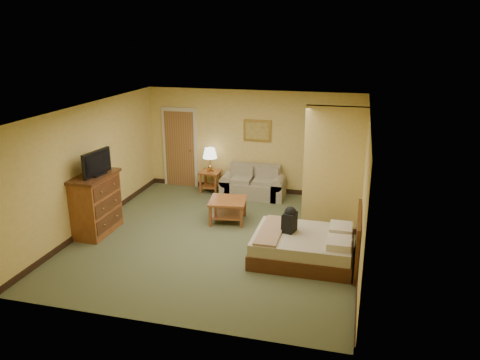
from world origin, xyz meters
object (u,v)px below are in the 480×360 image
(bed, at_px, (307,246))
(loveseat, at_px, (253,187))
(coffee_table, at_px, (228,206))
(dresser, at_px, (96,204))

(bed, bearing_deg, loveseat, 118.96)
(loveseat, height_order, coffee_table, loveseat)
(coffee_table, xyz_separation_m, bed, (1.87, -1.37, -0.09))
(bed, bearing_deg, coffee_table, 143.82)
(coffee_table, relative_size, dresser, 0.70)
(loveseat, relative_size, dresser, 1.26)
(coffee_table, bearing_deg, bed, -36.18)
(dresser, bearing_deg, bed, -1.68)
(dresser, xyz_separation_m, bed, (4.30, -0.13, -0.36))
(loveseat, distance_m, coffee_table, 1.71)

